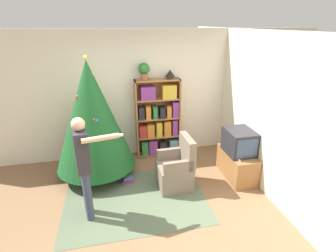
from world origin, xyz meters
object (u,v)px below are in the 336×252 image
(television, at_px, (239,142))
(standing_person, at_px, (84,161))
(table_lamp, at_px, (170,74))
(bookshelf, at_px, (158,120))
(armchair, at_px, (177,170))
(christmas_tree, at_px, (92,116))
(potted_plant, at_px, (144,70))

(television, xyz_separation_m, standing_person, (-2.61, -0.51, 0.20))
(standing_person, relative_size, table_lamp, 7.80)
(bookshelf, bearing_deg, standing_person, -128.53)
(television, distance_m, armchair, 1.23)
(christmas_tree, bearing_deg, standing_person, -94.17)
(television, bearing_deg, table_lamp, 129.53)
(television, xyz_separation_m, christmas_tree, (-2.53, 0.63, 0.46))
(table_lamp, bearing_deg, bookshelf, -178.61)
(standing_person, distance_m, potted_plant, 2.24)
(christmas_tree, distance_m, armchair, 1.75)
(table_lamp, bearing_deg, television, -50.47)
(christmas_tree, distance_m, table_lamp, 1.73)
(christmas_tree, bearing_deg, armchair, -26.54)
(standing_person, bearing_deg, christmas_tree, 164.67)
(bookshelf, distance_m, potted_plant, 1.07)
(bookshelf, xyz_separation_m, table_lamp, (0.25, 0.01, 0.95))
(bookshelf, distance_m, television, 1.73)
(armchair, bearing_deg, potted_plant, -167.01)
(christmas_tree, xyz_separation_m, table_lamp, (1.53, 0.58, 0.57))
(christmas_tree, distance_m, potted_plant, 1.34)
(bookshelf, height_order, armchair, bookshelf)
(television, bearing_deg, armchair, -177.65)
(armchair, relative_size, standing_person, 0.59)
(table_lamp, bearing_deg, potted_plant, 180.00)
(armchair, relative_size, potted_plant, 2.80)
(armchair, height_order, standing_person, standing_person)
(christmas_tree, height_order, armchair, christmas_tree)
(television, relative_size, standing_person, 0.37)
(standing_person, height_order, potted_plant, potted_plant)
(bookshelf, xyz_separation_m, television, (1.24, -1.20, -0.08))
(christmas_tree, bearing_deg, table_lamp, 20.68)
(bookshelf, height_order, table_lamp, table_lamp)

